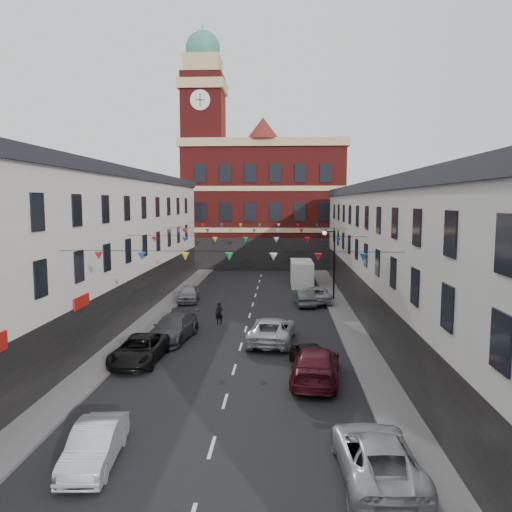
% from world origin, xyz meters
% --- Properties ---
extents(ground, '(160.00, 160.00, 0.00)m').
position_xyz_m(ground, '(0.00, 0.00, 0.00)').
color(ground, black).
rests_on(ground, ground).
extents(pavement_left, '(1.80, 64.00, 0.15)m').
position_xyz_m(pavement_left, '(-6.90, 2.00, 0.07)').
color(pavement_left, '#605E5B').
rests_on(pavement_left, ground).
extents(pavement_right, '(1.80, 64.00, 0.15)m').
position_xyz_m(pavement_right, '(6.90, 2.00, 0.07)').
color(pavement_right, '#605E5B').
rests_on(pavement_right, ground).
extents(terrace_left, '(8.40, 56.00, 10.70)m').
position_xyz_m(terrace_left, '(-11.78, 1.00, 5.35)').
color(terrace_left, beige).
rests_on(terrace_left, ground).
extents(terrace_right, '(8.40, 56.00, 9.70)m').
position_xyz_m(terrace_right, '(11.78, 1.00, 4.85)').
color(terrace_right, '#B4B2A8').
rests_on(terrace_right, ground).
extents(civic_building, '(20.60, 13.30, 18.50)m').
position_xyz_m(civic_building, '(0.00, 37.95, 8.14)').
color(civic_building, maroon).
rests_on(civic_building, ground).
extents(clock_tower, '(5.60, 5.60, 30.00)m').
position_xyz_m(clock_tower, '(-7.50, 35.00, 14.93)').
color(clock_tower, maroon).
rests_on(clock_tower, ground).
extents(distant_hill, '(40.00, 14.00, 10.00)m').
position_xyz_m(distant_hill, '(-4.00, 62.00, 5.00)').
color(distant_hill, '#325125').
rests_on(distant_hill, ground).
extents(street_lamp, '(1.10, 0.36, 6.00)m').
position_xyz_m(street_lamp, '(6.55, 14.00, 3.90)').
color(street_lamp, black).
rests_on(street_lamp, ground).
extents(car_left_b, '(1.69, 4.02, 1.29)m').
position_xyz_m(car_left_b, '(-3.60, -13.27, 0.65)').
color(car_left_b, silver).
rests_on(car_left_b, ground).
extents(car_left_c, '(2.40, 4.98, 1.37)m').
position_xyz_m(car_left_c, '(-5.09, -3.10, 0.68)').
color(car_left_c, black).
rests_on(car_left_c, ground).
extents(car_left_d, '(2.74, 5.41, 1.50)m').
position_xyz_m(car_left_d, '(-4.25, 1.25, 0.75)').
color(car_left_d, '#45464D').
rests_on(car_left_d, ground).
extents(car_left_e, '(1.97, 4.21, 1.39)m').
position_xyz_m(car_left_e, '(-5.50, 12.94, 0.70)').
color(car_left_e, gray).
rests_on(car_left_e, ground).
extents(car_right_b, '(2.49, 5.09, 1.39)m').
position_xyz_m(car_right_b, '(5.30, -13.57, 0.70)').
color(car_right_b, '#AEAFB6').
rests_on(car_right_b, ground).
extents(car_right_c, '(2.77, 5.62, 1.57)m').
position_xyz_m(car_right_c, '(4.00, -5.34, 0.79)').
color(car_right_c, '#4D0F1A').
rests_on(car_right_c, ground).
extents(car_right_d, '(2.12, 4.22, 1.38)m').
position_xyz_m(car_right_d, '(3.77, -3.65, 0.69)').
color(car_right_d, black).
rests_on(car_right_d, ground).
extents(car_right_e, '(1.78, 4.09, 1.31)m').
position_xyz_m(car_right_e, '(4.23, 11.85, 0.65)').
color(car_right_e, '#46494D').
rests_on(car_right_e, ground).
extents(car_right_f, '(2.40, 4.97, 1.36)m').
position_xyz_m(car_right_f, '(5.25, 13.11, 0.68)').
color(car_right_f, '#A8AAAD').
rests_on(car_right_f, ground).
extents(moving_car, '(3.06, 5.69, 1.52)m').
position_xyz_m(moving_car, '(1.80, 1.01, 0.76)').
color(moving_car, silver).
rests_on(moving_car, ground).
extents(white_van, '(2.18, 5.59, 2.47)m').
position_xyz_m(white_van, '(4.36, 21.77, 1.23)').
color(white_van, white).
rests_on(white_van, ground).
extents(pedestrian, '(0.63, 0.48, 1.53)m').
position_xyz_m(pedestrian, '(-1.93, 5.31, 0.77)').
color(pedestrian, black).
rests_on(pedestrian, ground).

